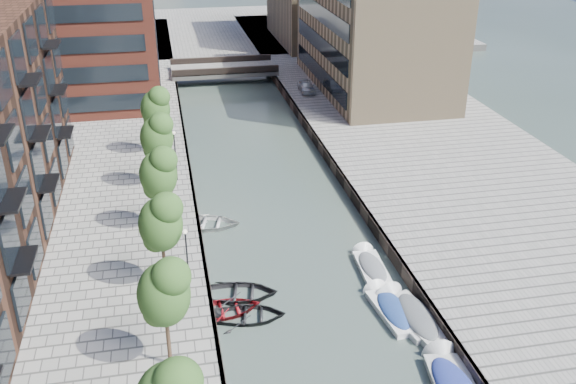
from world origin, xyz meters
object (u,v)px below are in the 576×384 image
object	(u,v)px
tree_5	(156,135)
sloop_3	(208,227)
sloop_2	(226,312)
motorboat_4	(370,266)
car	(306,86)
bridge	(224,69)
tree_4	(158,171)
motorboat_1	(412,315)
tree_6	(155,106)
sloop_1	(250,318)
tree_3	(160,221)
motorboat_3	(390,308)
sloop_4	(240,296)
tree_2	(163,290)
motorboat_2	(402,313)

from	to	relation	value
tree_5	sloop_3	xyz separation A→B (m)	(3.10, -5.42, -5.31)
sloop_2	motorboat_4	xyz separation A→B (m)	(9.62, 2.83, 0.18)
tree_5	sloop_2	xyz separation A→B (m)	(3.26, -15.98, -5.31)
sloop_2	car	xyz separation A→B (m)	(13.57, 38.58, 1.66)
bridge	tree_4	xyz separation A→B (m)	(-8.50, -40.00, 3.92)
tree_5	sloop_2	bearing A→B (deg)	-78.48
sloop_2	motorboat_4	size ratio (longest dim) A/B	0.90
motorboat_1	motorboat_4	bearing A→B (deg)	97.19
tree_6	sloop_1	world-z (taller)	tree_6
motorboat_4	sloop_1	bearing A→B (deg)	-156.37
tree_6	sloop_2	distance (m)	23.81
motorboat_4	tree_3	bearing A→B (deg)	-176.23
tree_5	sloop_2	distance (m)	17.15
motorboat_4	car	distance (m)	36.00
tree_3	tree_4	xyz separation A→B (m)	(0.00, 7.00, 0.00)
tree_6	car	bearing A→B (deg)	42.85
tree_6	motorboat_3	size ratio (longest dim) A/B	1.23
sloop_2	sloop_4	world-z (taller)	sloop_4
tree_2	motorboat_1	bearing A→B (deg)	9.96
sloop_1	motorboat_4	world-z (taller)	motorboat_4
sloop_3	motorboat_2	world-z (taller)	motorboat_2
tree_3	motorboat_2	bearing A→B (deg)	-17.73
sloop_3	sloop_1	bearing A→B (deg)	-160.39
motorboat_3	tree_4	bearing A→B (deg)	139.58
bridge	sloop_2	bearing A→B (deg)	-96.11
sloop_1	motorboat_3	bearing A→B (deg)	-87.42
tree_2	sloop_2	size ratio (longest dim) A/B	1.44
bridge	sloop_1	distance (m)	50.00
sloop_4	bridge	bearing A→B (deg)	5.35
tree_6	motorboat_4	world-z (taller)	tree_6
tree_2	motorboat_3	size ratio (longest dim) A/B	1.23
tree_4	tree_5	distance (m)	7.00
sloop_3	sloop_2	bearing A→B (deg)	-166.53
tree_3	sloop_3	world-z (taller)	tree_3
bridge	motorboat_1	size ratio (longest dim) A/B	2.30
tree_3	car	xyz separation A→B (m)	(16.82, 36.60, -3.65)
sloop_3	motorboat_4	bearing A→B (deg)	-115.70
tree_5	motorboat_3	bearing A→B (deg)	-54.62
tree_2	tree_3	xyz separation A→B (m)	(0.00, 7.00, 0.00)
tree_5	motorboat_1	size ratio (longest dim) A/B	1.05
bridge	sloop_1	xyz separation A→B (m)	(-4.00, -49.82, -1.39)
sloop_4	motorboat_1	xyz separation A→B (m)	(9.33, -4.06, 0.22)
tree_2	car	world-z (taller)	tree_2
motorboat_4	sloop_2	bearing A→B (deg)	-163.62
car	motorboat_4	bearing A→B (deg)	-94.73
motorboat_4	bridge	bearing A→B (deg)	95.42
tree_5	motorboat_3	distance (m)	22.32
tree_2	sloop_2	bearing A→B (deg)	57.03
sloop_4	motorboat_3	distance (m)	8.92
tree_5	bridge	bearing A→B (deg)	75.56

